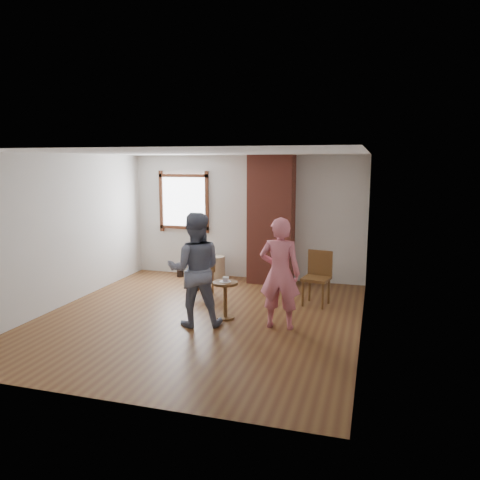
% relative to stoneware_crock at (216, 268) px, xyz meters
% --- Properties ---
extents(ground, '(5.50, 5.50, 0.00)m').
position_rel_stoneware_crock_xyz_m(ground, '(0.56, -2.40, -0.25)').
color(ground, brown).
rests_on(ground, ground).
extents(room_shell, '(5.04, 5.52, 2.62)m').
position_rel_stoneware_crock_xyz_m(room_shell, '(0.51, -1.79, 1.56)').
color(room_shell, silver).
rests_on(room_shell, ground).
extents(brick_chimney, '(0.90, 0.50, 2.60)m').
position_rel_stoneware_crock_xyz_m(brick_chimney, '(1.16, 0.10, 1.05)').
color(brick_chimney, '#A14839').
rests_on(brick_chimney, ground).
extents(stoneware_crock, '(0.48, 0.48, 0.50)m').
position_rel_stoneware_crock_xyz_m(stoneware_crock, '(0.00, 0.00, 0.00)').
color(stoneware_crock, tan).
rests_on(stoneware_crock, ground).
extents(dark_pot, '(0.15, 0.15, 0.15)m').
position_rel_stoneware_crock_xyz_m(dark_pot, '(-0.82, 0.00, -0.18)').
color(dark_pot, black).
rests_on(dark_pot, ground).
extents(dining_chair_left, '(0.46, 0.46, 0.85)m').
position_rel_stoneware_crock_xyz_m(dining_chair_left, '(0.11, -1.07, 0.23)').
color(dining_chair_left, brown).
rests_on(dining_chair_left, ground).
extents(dining_chair_right, '(0.51, 0.51, 0.93)m').
position_rel_stoneware_crock_xyz_m(dining_chair_right, '(2.27, -1.14, 0.28)').
color(dining_chair_right, brown).
rests_on(dining_chair_right, ground).
extents(side_table, '(0.40, 0.40, 0.60)m').
position_rel_stoneware_crock_xyz_m(side_table, '(0.97, -2.33, 0.15)').
color(side_table, brown).
rests_on(side_table, ground).
extents(cake_plate, '(0.18, 0.18, 0.01)m').
position_rel_stoneware_crock_xyz_m(cake_plate, '(0.97, -2.33, 0.36)').
color(cake_plate, white).
rests_on(cake_plate, side_table).
extents(cake_slice, '(0.08, 0.07, 0.06)m').
position_rel_stoneware_crock_xyz_m(cake_slice, '(0.98, -2.33, 0.39)').
color(cake_slice, silver).
rests_on(cake_slice, cake_plate).
extents(man, '(1.00, 0.89, 1.73)m').
position_rel_stoneware_crock_xyz_m(man, '(0.62, -2.72, 0.61)').
color(man, '#151D3B').
rests_on(man, ground).
extents(person_pink, '(0.63, 0.42, 1.67)m').
position_rel_stoneware_crock_xyz_m(person_pink, '(1.87, -2.49, 0.59)').
color(person_pink, '#DA6D7D').
rests_on(person_pink, ground).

